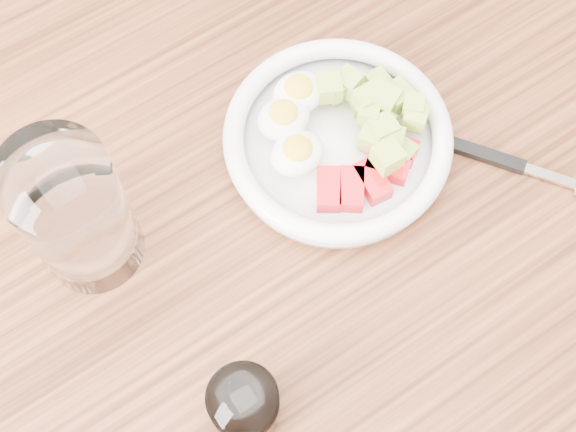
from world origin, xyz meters
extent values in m
plane|color=brown|center=(0.00, 0.00, 0.00)|extent=(4.00, 4.00, 0.00)
cube|color=brown|center=(0.00, 0.00, 0.75)|extent=(1.50, 0.90, 0.04)
cylinder|color=white|center=(0.08, 0.06, 0.78)|extent=(0.22, 0.22, 0.01)
torus|color=white|center=(0.08, 0.06, 0.79)|extent=(0.23, 0.23, 0.02)
cube|color=red|center=(0.04, 0.01, 0.79)|extent=(0.04, 0.05, 0.02)
cube|color=red|center=(0.06, 0.00, 0.79)|extent=(0.04, 0.05, 0.02)
cube|color=red|center=(0.08, 0.00, 0.79)|extent=(0.03, 0.04, 0.02)
cube|color=red|center=(0.10, 0.00, 0.79)|extent=(0.04, 0.05, 0.02)
cube|color=red|center=(0.12, 0.01, 0.79)|extent=(0.04, 0.05, 0.02)
ellipsoid|color=white|center=(0.04, 0.10, 0.80)|extent=(0.05, 0.05, 0.03)
ellipsoid|color=yellow|center=(0.04, 0.10, 0.82)|extent=(0.03, 0.03, 0.01)
ellipsoid|color=white|center=(0.07, 0.11, 0.80)|extent=(0.05, 0.05, 0.03)
ellipsoid|color=yellow|center=(0.07, 0.11, 0.82)|extent=(0.03, 0.03, 0.01)
ellipsoid|color=white|center=(0.03, 0.06, 0.80)|extent=(0.05, 0.05, 0.03)
ellipsoid|color=yellow|center=(0.03, 0.06, 0.82)|extent=(0.03, 0.03, 0.01)
cube|color=#ABBD48|center=(0.15, 0.02, 0.81)|extent=(0.03, 0.03, 0.02)
cube|color=#ABBD48|center=(0.10, 0.09, 0.81)|extent=(0.02, 0.02, 0.02)
cube|color=#ABBD48|center=(0.10, 0.03, 0.80)|extent=(0.03, 0.03, 0.02)
cube|color=#ABBD48|center=(0.12, 0.04, 0.80)|extent=(0.03, 0.03, 0.02)
cube|color=#ABBD48|center=(0.15, 0.05, 0.81)|extent=(0.03, 0.03, 0.02)
cube|color=#ABBD48|center=(0.11, 0.01, 0.80)|extent=(0.03, 0.03, 0.02)
cube|color=#ABBD48|center=(0.12, 0.01, 0.79)|extent=(0.03, 0.03, 0.02)
cube|color=#ABBD48|center=(0.11, 0.05, 0.81)|extent=(0.03, 0.03, 0.02)
cube|color=#ABBD48|center=(0.13, 0.06, 0.81)|extent=(0.02, 0.02, 0.02)
cube|color=#ABBD48|center=(0.10, 0.00, 0.81)|extent=(0.03, 0.03, 0.02)
cube|color=#ABBD48|center=(0.15, 0.03, 0.82)|extent=(0.03, 0.03, 0.02)
cube|color=#ABBD48|center=(0.11, 0.10, 0.80)|extent=(0.02, 0.02, 0.02)
cube|color=#ABBD48|center=(0.11, 0.10, 0.80)|extent=(0.03, 0.03, 0.02)
cube|color=#ABBD48|center=(0.12, 0.06, 0.81)|extent=(0.02, 0.02, 0.02)
cube|color=#ABBD48|center=(0.12, 0.09, 0.81)|extent=(0.03, 0.03, 0.02)
cube|color=#ABBD48|center=(0.11, 0.03, 0.81)|extent=(0.03, 0.03, 0.02)
cube|color=#ABBD48|center=(0.12, 0.08, 0.79)|extent=(0.03, 0.03, 0.02)
cube|color=#ABBD48|center=(0.10, 0.10, 0.81)|extent=(0.03, 0.03, 0.02)
cube|color=#ABBD48|center=(0.15, 0.08, 0.80)|extent=(0.02, 0.02, 0.02)
cube|color=#ABBD48|center=(0.13, 0.05, 0.82)|extent=(0.03, 0.03, 0.02)
cube|color=#ABBD48|center=(0.12, 0.02, 0.81)|extent=(0.03, 0.03, 0.02)
cube|color=black|center=(0.19, -0.03, 0.77)|extent=(0.07, 0.09, 0.01)
cube|color=silver|center=(0.24, -0.09, 0.77)|extent=(0.04, 0.05, 0.00)
cylinder|color=white|center=(-0.17, 0.09, 0.85)|extent=(0.09, 0.09, 0.17)
cylinder|color=white|center=(-0.14, -0.11, 0.80)|extent=(0.06, 0.06, 0.07)
cylinder|color=black|center=(-0.14, -0.11, 0.80)|extent=(0.05, 0.05, 0.06)
camera|label=1|loc=(-0.17, -0.23, 1.49)|focal=50.00mm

